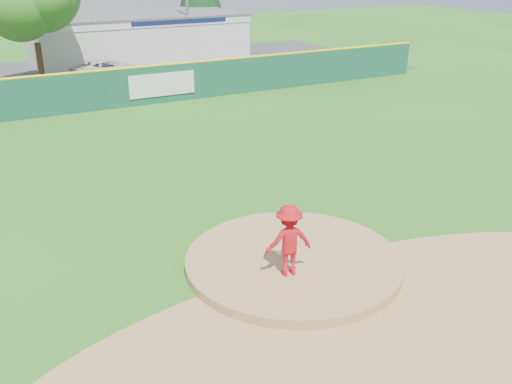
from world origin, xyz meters
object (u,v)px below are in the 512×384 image
pitcher (289,240)px  pool_building_grp (136,36)px  deciduous_tree (32,8)px  van (106,68)px

pitcher → pool_building_grp: (6.54, 32.62, 0.53)m
deciduous_tree → pitcher: bearing=-86.7°
pitcher → pool_building_grp: pool_building_grp is taller
pitcher → van: bearing=-85.5°
deciduous_tree → van: bearing=12.7°
pool_building_grp → pitcher: bearing=-101.3°
pitcher → van: (2.58, 26.53, -0.52)m
pitcher → van: pitcher is taller
pitcher → pool_building_grp: bearing=-91.3°
van → pool_building_grp: bearing=-49.2°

